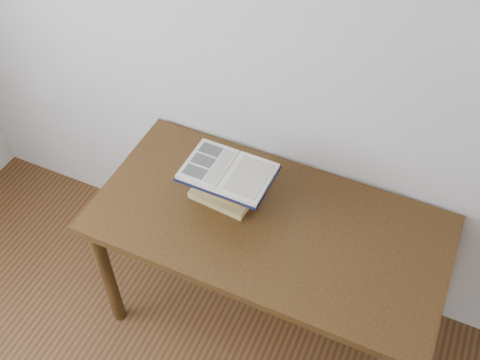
% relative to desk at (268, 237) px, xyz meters
% --- Properties ---
extents(desk, '(1.41, 0.71, 0.76)m').
position_rel_desk_xyz_m(desk, '(0.00, 0.00, 0.00)').
color(desk, '#493212').
rests_on(desk, ground).
extents(book_stack, '(0.26, 0.20, 0.18)m').
position_rel_desk_xyz_m(book_stack, '(-0.22, 0.05, 0.18)').
color(book_stack, tan).
rests_on(book_stack, desk).
extents(open_book, '(0.35, 0.24, 0.03)m').
position_rel_desk_xyz_m(open_book, '(-0.18, 0.02, 0.29)').
color(open_book, black).
rests_on(open_book, book_stack).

